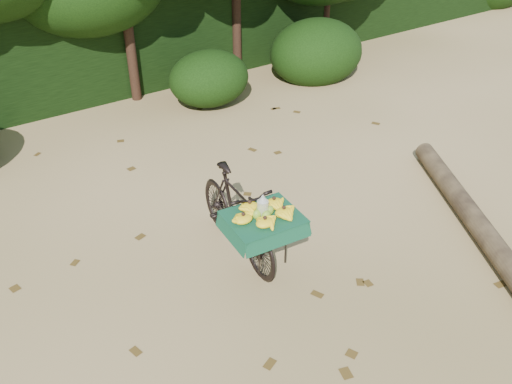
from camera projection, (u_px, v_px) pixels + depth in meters
ground at (289, 259)px, 6.28m from camera, size 80.00×80.00×0.00m
vendor_bicycle at (238, 215)px, 6.10m from camera, size 0.80×1.82×1.04m
fallen_log at (476, 222)px, 6.66m from camera, size 2.04×3.32×0.26m
hedge_backdrop at (84, 43)px, 10.13m from camera, size 26.00×1.80×1.80m
bush_clumps at (159, 94)px, 9.23m from camera, size 8.80×1.70×0.90m
leaf_litter at (257, 231)px, 6.72m from camera, size 7.00×7.30×0.01m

